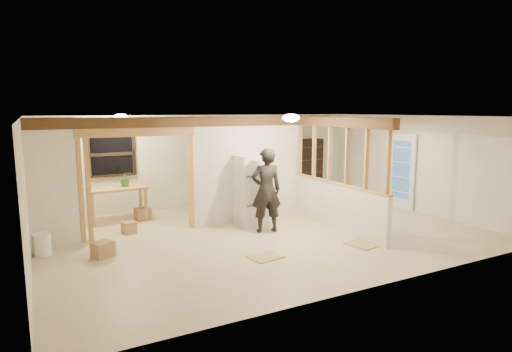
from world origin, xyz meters
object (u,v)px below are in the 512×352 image
woman (266,190)px  work_table (118,204)px  bookshelf (309,167)px  shop_vac (45,216)px  refrigerator (251,190)px

woman → work_table: bearing=-29.5°
work_table → bookshelf: size_ratio=0.74×
woman → bookshelf: size_ratio=1.05×
woman → work_table: (-2.70, 2.41, -0.51)m
work_table → shop_vac: bearing=170.7°
work_table → woman: bearing=-45.5°
woman → work_table: 3.66m
refrigerator → bookshelf: size_ratio=0.92×
refrigerator → bookshelf: 3.84m
woman → bookshelf: (3.15, 2.93, -0.04)m
shop_vac → refrigerator: bearing=-23.4°
refrigerator → shop_vac: bearing=156.6°
woman → shop_vac: woman is taller
woman → shop_vac: bearing=-18.7°
refrigerator → woman: (-0.01, -0.72, 0.11)m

